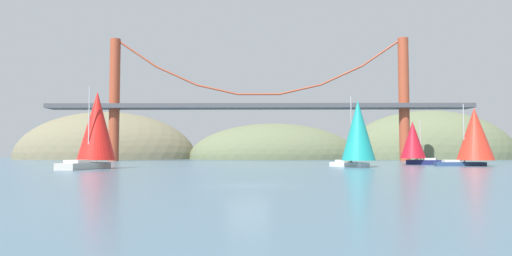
{
  "coord_description": "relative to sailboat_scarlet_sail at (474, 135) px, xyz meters",
  "views": [
    {
      "loc": [
        0.82,
        -27.87,
        1.94
      ],
      "look_at": [
        0.0,
        37.85,
        5.64
      ],
      "focal_mm": 31.99,
      "sensor_mm": 36.0,
      "label": 1
    }
  ],
  "objects": [
    {
      "name": "ground_plane",
      "position": [
        -34.35,
        -44.29,
        -4.88
      ],
      "size": [
        360.0,
        360.0,
        0.0
      ],
      "primitive_type": "plane",
      "color": "#426075"
    },
    {
      "name": "headland_right",
      "position": [
        25.65,
        90.71,
        -4.88
      ],
      "size": [
        60.69,
        44.0,
        34.55
      ],
      "primitive_type": "ellipsoid",
      "color": "#5B6647",
      "rests_on": "ground_plane"
    },
    {
      "name": "sailboat_red_spinnaker",
      "position": [
        -55.02,
        -13.54,
        0.27
      ],
      "size": [
        5.72,
        9.71,
        10.48
      ],
      "color": "#B7B2A8",
      "rests_on": "ground_plane"
    },
    {
      "name": "sailboat_scarlet_sail",
      "position": [
        0.0,
        0.0,
        0.0
      ],
      "size": [
        9.21,
        5.9,
        9.81
      ],
      "color": "navy",
      "rests_on": "ground_plane"
    },
    {
      "name": "headland_left",
      "position": [
        -89.35,
        90.71,
        -4.88
      ],
      "size": [
        64.58,
        44.0,
        33.76
      ],
      "primitive_type": "ellipsoid",
      "color": "#6B664C",
      "rests_on": "ground_plane"
    },
    {
      "name": "sailboat_teal_sail",
      "position": [
        -19.73,
        -6.58,
        0.17
      ],
      "size": [
        6.58,
        9.17,
        10.37
      ],
      "color": "white",
      "rests_on": "ground_plane"
    },
    {
      "name": "headland_center",
      "position": [
        -29.35,
        90.71,
        -4.88
      ],
      "size": [
        60.72,
        44.0,
        25.29
      ],
      "primitive_type": "ellipsoid",
      "color": "#5B6647",
      "rests_on": "ground_plane"
    },
    {
      "name": "sailboat_crimson_sail",
      "position": [
        -6.59,
        8.95,
        -0.74
      ],
      "size": [
        7.58,
        6.26,
        7.72
      ],
      "color": "#191E4C",
      "rests_on": "ground_plane"
    },
    {
      "name": "suspension_bridge",
      "position": [
        -34.35,
        50.71,
        10.72
      ],
      "size": [
        114.58,
        6.0,
        33.55
      ],
      "color": "#A34228",
      "rests_on": "ground_plane"
    }
  ]
}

